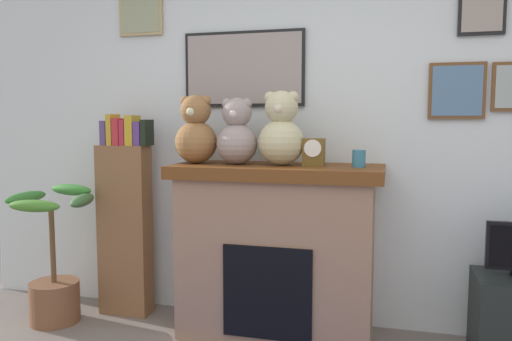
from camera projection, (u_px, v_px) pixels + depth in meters
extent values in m
cube|color=silver|center=(316.00, 134.00, 3.42)|extent=(5.20, 0.12, 2.60)
cube|color=black|center=(244.00, 69.00, 3.43)|extent=(0.85, 0.02, 0.51)
cube|color=gray|center=(243.00, 69.00, 3.42)|extent=(0.81, 0.00, 0.47)
cube|color=tan|center=(141.00, 12.00, 3.58)|extent=(0.33, 0.02, 0.33)
cube|color=gray|center=(140.00, 12.00, 3.57)|extent=(0.29, 0.00, 0.29)
cube|color=black|center=(482.00, 3.00, 3.01)|extent=(0.27, 0.02, 0.38)
cube|color=gray|center=(483.00, 3.00, 3.00)|extent=(0.23, 0.00, 0.34)
cube|color=brown|center=(457.00, 91.00, 3.09)|extent=(0.33, 0.02, 0.35)
cube|color=slate|center=(457.00, 91.00, 3.08)|extent=(0.29, 0.00, 0.31)
cube|color=#946E53|center=(277.00, 256.00, 3.23)|extent=(1.21, 0.54, 1.03)
cube|color=brown|center=(277.00, 171.00, 3.18)|extent=(1.33, 0.60, 0.08)
cube|color=black|center=(267.00, 293.00, 2.98)|extent=(0.54, 0.02, 0.57)
cube|color=brown|center=(125.00, 230.00, 3.58)|extent=(0.36, 0.16, 1.22)
cube|color=#513C6B|center=(107.00, 133.00, 3.54)|extent=(0.04, 0.13, 0.17)
cube|color=gold|center=(113.00, 130.00, 3.53)|extent=(0.04, 0.13, 0.22)
cube|color=#B62B2F|center=(120.00, 132.00, 3.51)|extent=(0.05, 0.13, 0.19)
cube|color=#AB2537|center=(126.00, 133.00, 3.50)|extent=(0.04, 0.13, 0.18)
cube|color=gold|center=(133.00, 130.00, 3.49)|extent=(0.06, 0.13, 0.21)
cube|color=#58357B|center=(141.00, 134.00, 3.47)|extent=(0.05, 0.13, 0.17)
cube|color=black|center=(147.00, 133.00, 3.46)|extent=(0.04, 0.13, 0.18)
cylinder|color=brown|center=(55.00, 302.00, 3.46)|extent=(0.33, 0.33, 0.28)
cylinder|color=brown|center=(52.00, 244.00, 3.42)|extent=(0.04, 0.04, 0.53)
ellipsoid|color=#3D6C39|center=(82.00, 200.00, 3.38)|extent=(0.18, 0.37, 0.08)
ellipsoid|color=#347A2B|center=(71.00, 190.00, 3.55)|extent=(0.37, 0.16, 0.08)
ellipsoid|color=#377930|center=(26.00, 197.00, 3.45)|extent=(0.13, 0.37, 0.08)
ellipsoid|color=#458029|center=(34.00, 206.00, 3.21)|extent=(0.37, 0.13, 0.08)
cylinder|color=teal|center=(359.00, 158.00, 3.02)|extent=(0.08, 0.08, 0.11)
cube|color=brown|center=(314.00, 152.00, 3.09)|extent=(0.13, 0.09, 0.17)
cylinder|color=white|center=(313.00, 148.00, 3.03)|extent=(0.11, 0.01, 0.11)
sphere|color=olive|center=(196.00, 142.00, 3.28)|extent=(0.28, 0.28, 0.28)
sphere|color=olive|center=(196.00, 110.00, 3.26)|extent=(0.20, 0.20, 0.20)
sphere|color=olive|center=(186.00, 101.00, 3.27)|extent=(0.07, 0.07, 0.07)
sphere|color=olive|center=(206.00, 101.00, 3.23)|extent=(0.07, 0.07, 0.07)
sphere|color=beige|center=(191.00, 112.00, 3.18)|extent=(0.06, 0.06, 0.06)
sphere|color=gray|center=(237.00, 144.00, 3.21)|extent=(0.27, 0.27, 0.27)
sphere|color=gray|center=(237.00, 113.00, 3.19)|extent=(0.19, 0.19, 0.19)
sphere|color=gray|center=(227.00, 104.00, 3.20)|extent=(0.07, 0.07, 0.07)
sphere|color=gray|center=(247.00, 103.00, 3.16)|extent=(0.07, 0.07, 0.07)
sphere|color=beige|center=(233.00, 114.00, 3.11)|extent=(0.06, 0.06, 0.06)
sphere|color=#C2BA8B|center=(281.00, 142.00, 3.13)|extent=(0.29, 0.29, 0.29)
sphere|color=#C2BA8B|center=(281.00, 107.00, 3.11)|extent=(0.21, 0.21, 0.21)
sphere|color=#C2BA8B|center=(270.00, 97.00, 3.12)|extent=(0.07, 0.07, 0.07)
sphere|color=#C2BA8B|center=(293.00, 97.00, 3.09)|extent=(0.07, 0.07, 0.07)
sphere|color=beige|center=(279.00, 109.00, 3.03)|extent=(0.06, 0.06, 0.06)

